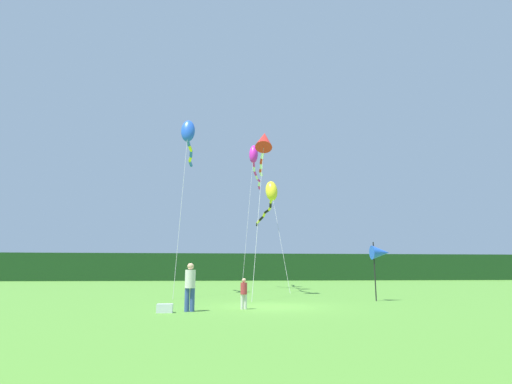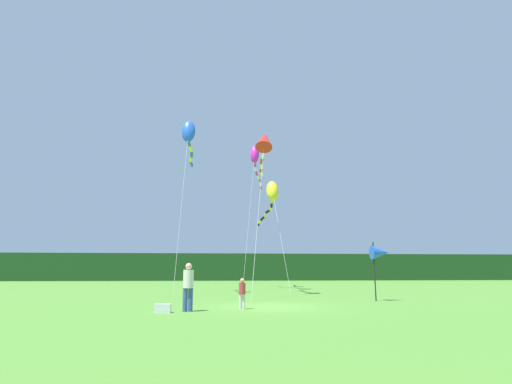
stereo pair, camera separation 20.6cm
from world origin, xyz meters
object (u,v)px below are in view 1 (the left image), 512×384
object	(u,v)px
person_adult	(190,284)
person_child	(244,292)
kite_yellow	(271,194)
banner_flag_pole	(380,253)
kite_red	(264,142)
cooler_box	(165,308)
kite_magenta	(254,158)
kite_blue	(188,134)

from	to	relation	value
person_adult	person_child	bearing A→B (deg)	18.98
person_child	kite_yellow	world-z (taller)	kite_yellow
banner_flag_pole	kite_red	bearing A→B (deg)	135.78
person_child	kite_red	size ratio (longest dim) A/B	0.11
person_child	cooler_box	distance (m)	3.10
person_child	kite_magenta	xyz separation A→B (m)	(2.21, 19.08, 10.81)
kite_red	banner_flag_pole	bearing A→B (deg)	-44.22
kite_magenta	kite_yellow	world-z (taller)	kite_magenta
person_adult	banner_flag_pole	bearing A→B (deg)	25.62
banner_flag_pole	kite_magenta	distance (m)	18.56
cooler_box	kite_yellow	size ratio (longest dim) A/B	0.05
kite_red	kite_yellow	world-z (taller)	kite_red
cooler_box	kite_red	xyz separation A→B (m)	(4.74, 9.84, 9.45)
banner_flag_pole	person_child	bearing A→B (deg)	-152.60
kite_yellow	banner_flag_pole	bearing A→B (deg)	-71.50
cooler_box	kite_red	distance (m)	14.44
banner_flag_pole	kite_magenta	bearing A→B (deg)	107.69
kite_yellow	kite_red	bearing A→B (deg)	-101.24
person_adult	person_child	size ratio (longest dim) A/B	1.49
person_child	kite_yellow	xyz separation A→B (m)	(3.19, 15.44, 6.79)
kite_red	kite_magenta	bearing A→B (deg)	88.10
kite_red	kite_yellow	bearing A→B (deg)	78.76
banner_flag_pole	kite_red	distance (m)	10.32
kite_magenta	kite_blue	xyz separation A→B (m)	(-5.30, -8.76, -0.96)
person_child	banner_flag_pole	world-z (taller)	banner_flag_pole
kite_red	kite_yellow	distance (m)	7.10
person_child	banner_flag_pole	xyz separation A→B (m)	(7.12, 3.69, 1.68)
kite_red	kite_blue	xyz separation A→B (m)	(-4.96, 1.52, 0.90)
cooler_box	banner_flag_pole	distance (m)	11.27
person_child	cooler_box	xyz separation A→B (m)	(-2.87, -1.04, -0.50)
cooler_box	kite_red	world-z (taller)	kite_red
kite_magenta	kite_yellow	size ratio (longest dim) A/B	1.21
cooler_box	kite_magenta	size ratio (longest dim) A/B	0.04
kite_red	kite_blue	distance (m)	5.27
kite_yellow	kite_magenta	bearing A→B (deg)	105.02
person_child	kite_yellow	bearing A→B (deg)	78.33
person_adult	person_child	xyz separation A→B (m)	(2.03, 0.70, -0.32)
banner_flag_pole	kite_blue	bearing A→B (deg)	147.00
banner_flag_pole	kite_blue	world-z (taller)	kite_blue
kite_red	kite_blue	bearing A→B (deg)	162.94
banner_flag_pole	kite_red	size ratio (longest dim) A/B	0.27
person_adult	cooler_box	bearing A→B (deg)	-157.68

